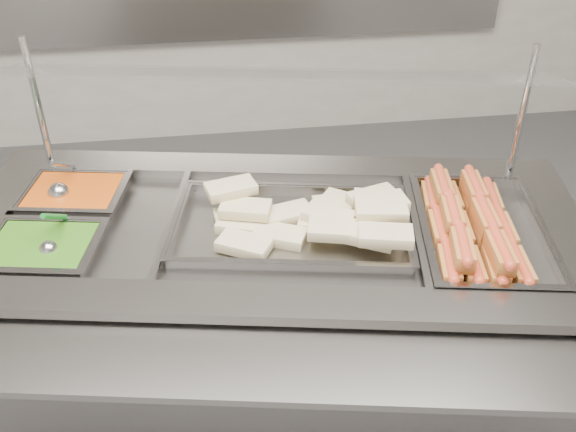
{
  "coord_description": "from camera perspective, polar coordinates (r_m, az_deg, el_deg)",
  "views": [
    {
      "loc": [
        -0.22,
        -1.07,
        1.78
      ],
      "look_at": [
        -0.02,
        0.33,
        0.83
      ],
      "focal_mm": 40.0,
      "sensor_mm": 36.0,
      "label": 1
    }
  ],
  "objects": [
    {
      "name": "pan_wraps",
      "position": [
        1.73,
        0.3,
        -1.22
      ],
      "size": [
        0.67,
        0.47,
        0.06
      ],
      "color": "gray",
      "rests_on": "steam_counter"
    },
    {
      "name": "serving_spoon",
      "position": [
        1.73,
        -20.4,
        -2.33
      ],
      "size": [
        0.06,
        0.16,
        0.13
      ],
      "color": "#BABABF",
      "rests_on": "pan_peas"
    },
    {
      "name": "sneeze_guard",
      "position": [
        1.73,
        -1.23,
        12.15
      ],
      "size": [
        1.5,
        0.53,
        0.39
      ],
      "color": "silver",
      "rests_on": "steam_counter"
    },
    {
      "name": "ladle",
      "position": [
        1.94,
        -19.66,
        2.07
      ],
      "size": [
        0.06,
        0.17,
        0.13
      ],
      "color": "#BABABF",
      "rests_on": "pan_beans"
    },
    {
      "name": "pan_hotdogs",
      "position": [
        1.79,
        16.72,
        -1.92
      ],
      "size": [
        0.39,
        0.54,
        0.09
      ],
      "color": "gray",
      "rests_on": "steam_counter"
    },
    {
      "name": "tortilla_wraps",
      "position": [
        1.71,
        2.58,
        0.0
      ],
      "size": [
        0.55,
        0.37,
        0.09
      ],
      "color": "beige",
      "rests_on": "pan_wraps"
    },
    {
      "name": "pan_peas",
      "position": [
        1.77,
        -20.88,
        -3.37
      ],
      "size": [
        0.3,
        0.26,
        0.09
      ],
      "color": "gray",
      "rests_on": "steam_counter"
    },
    {
      "name": "steam_counter",
      "position": [
        1.97,
        -1.32,
        -10.24
      ],
      "size": [
        1.8,
        1.04,
        0.81
      ],
      "color": "slate",
      "rests_on": "ground"
    },
    {
      "name": "tray_rail",
      "position": [
        1.4,
        -2.72,
        -12.75
      ],
      "size": [
        1.63,
        0.62,
        0.05
      ],
      "color": "gray",
      "rests_on": "steam_counter"
    },
    {
      "name": "hotdogs_in_buns",
      "position": [
        1.76,
        15.91,
        -0.78
      ],
      "size": [
        0.3,
        0.49,
        0.11
      ],
      "color": "#AD5A24",
      "rests_on": "pan_hotdogs"
    },
    {
      "name": "pan_beans",
      "position": [
        1.96,
        -18.33,
        1.21
      ],
      "size": [
        0.3,
        0.26,
        0.09
      ],
      "color": "gray",
      "rests_on": "steam_counter"
    }
  ]
}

